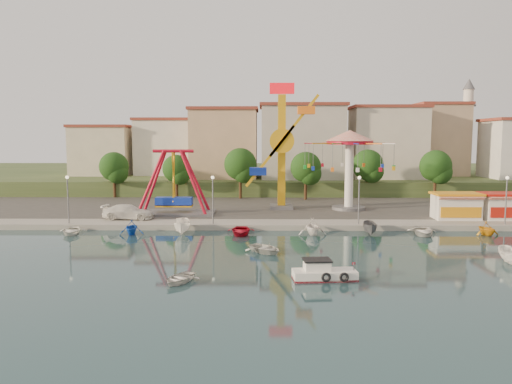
{
  "coord_description": "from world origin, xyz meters",
  "views": [
    {
      "loc": [
        -2.51,
        -41.21,
        10.04
      ],
      "look_at": [
        -3.27,
        14.0,
        4.0
      ],
      "focal_mm": 35.0,
      "sensor_mm": 36.0,
      "label": 1
    }
  ],
  "objects_px": {
    "kamikaze_tower": "(284,149)",
    "skiff": "(512,256)",
    "van": "(128,212)",
    "pirate_ship_ride": "(174,184)",
    "cabin_motorboat": "(323,274)",
    "rowboat_a": "(265,248)",
    "wave_swinger": "(350,152)"
  },
  "relations": [
    {
      "from": "wave_swinger",
      "to": "rowboat_a",
      "type": "distance_m",
      "value": 26.18
    },
    {
      "from": "kamikaze_tower",
      "to": "cabin_motorboat",
      "type": "distance_m",
      "value": 32.08
    },
    {
      "from": "rowboat_a",
      "to": "skiff",
      "type": "distance_m",
      "value": 19.83
    },
    {
      "from": "rowboat_a",
      "to": "van",
      "type": "distance_m",
      "value": 21.33
    },
    {
      "from": "pirate_ship_ride",
      "to": "wave_swinger",
      "type": "height_order",
      "value": "wave_swinger"
    },
    {
      "from": "rowboat_a",
      "to": "skiff",
      "type": "relative_size",
      "value": 0.99
    },
    {
      "from": "skiff",
      "to": "van",
      "type": "bearing_deg",
      "value": 158.79
    },
    {
      "from": "kamikaze_tower",
      "to": "van",
      "type": "distance_m",
      "value": 21.51
    },
    {
      "from": "pirate_ship_ride",
      "to": "van",
      "type": "xyz_separation_m",
      "value": [
        -4.65,
        -3.95,
        -2.95
      ]
    },
    {
      "from": "pirate_ship_ride",
      "to": "kamikaze_tower",
      "type": "distance_m",
      "value": 15.1
    },
    {
      "from": "rowboat_a",
      "to": "van",
      "type": "relative_size",
      "value": 0.62
    },
    {
      "from": "van",
      "to": "pirate_ship_ride",
      "type": "bearing_deg",
      "value": -47.24
    },
    {
      "from": "van",
      "to": "cabin_motorboat",
      "type": "bearing_deg",
      "value": -136.04
    },
    {
      "from": "wave_swinger",
      "to": "rowboat_a",
      "type": "xyz_separation_m",
      "value": [
        -11.07,
        -22.4,
        -7.82
      ]
    },
    {
      "from": "pirate_ship_ride",
      "to": "cabin_motorboat",
      "type": "xyz_separation_m",
      "value": [
        15.26,
        -26.4,
        -3.97
      ]
    },
    {
      "from": "cabin_motorboat",
      "to": "van",
      "type": "relative_size",
      "value": 0.79
    },
    {
      "from": "cabin_motorboat",
      "to": "rowboat_a",
      "type": "height_order",
      "value": "cabin_motorboat"
    },
    {
      "from": "skiff",
      "to": "kamikaze_tower",
      "type": "bearing_deg",
      "value": 128.28
    },
    {
      "from": "pirate_ship_ride",
      "to": "rowboat_a",
      "type": "distance_m",
      "value": 21.73
    },
    {
      "from": "cabin_motorboat",
      "to": "van",
      "type": "bearing_deg",
      "value": 126.37
    },
    {
      "from": "pirate_ship_ride",
      "to": "kamikaze_tower",
      "type": "xyz_separation_m",
      "value": [
        13.78,
        4.62,
        4.1
      ]
    },
    {
      "from": "cabin_motorboat",
      "to": "skiff",
      "type": "xyz_separation_m",
      "value": [
        15.35,
        4.14,
        0.29
      ]
    },
    {
      "from": "pirate_ship_ride",
      "to": "kamikaze_tower",
      "type": "relative_size",
      "value": 0.61
    },
    {
      "from": "wave_swinger",
      "to": "skiff",
      "type": "relative_size",
      "value": 3.14
    },
    {
      "from": "kamikaze_tower",
      "to": "skiff",
      "type": "height_order",
      "value": "kamikaze_tower"
    },
    {
      "from": "kamikaze_tower",
      "to": "rowboat_a",
      "type": "relative_size",
      "value": 4.52
    },
    {
      "from": "wave_swinger",
      "to": "skiff",
      "type": "bearing_deg",
      "value": -72.53
    },
    {
      "from": "kamikaze_tower",
      "to": "van",
      "type": "xyz_separation_m",
      "value": [
        -18.43,
        -8.57,
        -7.05
      ]
    },
    {
      "from": "kamikaze_tower",
      "to": "cabin_motorboat",
      "type": "xyz_separation_m",
      "value": [
        1.48,
        -31.01,
        -8.08
      ]
    },
    {
      "from": "kamikaze_tower",
      "to": "skiff",
      "type": "xyz_separation_m",
      "value": [
        16.83,
        -26.88,
        -7.78
      ]
    },
    {
      "from": "cabin_motorboat",
      "to": "skiff",
      "type": "height_order",
      "value": "cabin_motorboat"
    },
    {
      "from": "wave_swinger",
      "to": "cabin_motorboat",
      "type": "distance_m",
      "value": 32.36
    }
  ]
}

